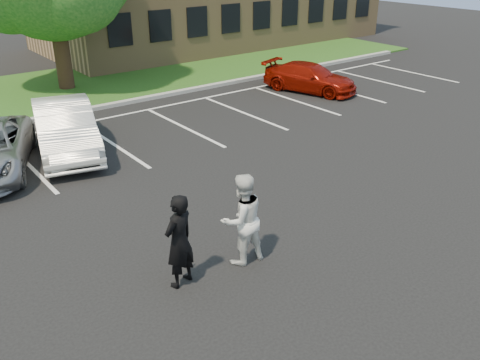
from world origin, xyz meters
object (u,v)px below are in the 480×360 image
at_px(man_white_shirt, 242,219).
at_px(car_red_compact, 310,78).
at_px(man_black_suit, 179,241).
at_px(car_white_sedan, 65,128).

relative_size(man_white_shirt, car_red_compact, 0.46).
bearing_deg(man_white_shirt, man_black_suit, 0.52).
height_order(man_black_suit, car_red_compact, man_black_suit).
relative_size(man_black_suit, car_white_sedan, 0.40).
xyz_separation_m(man_white_shirt, car_white_sedan, (-0.64, 8.30, -0.18)).
distance_m(man_white_shirt, car_white_sedan, 8.32).
distance_m(man_black_suit, man_white_shirt, 1.45).
xyz_separation_m(man_white_shirt, car_red_compact, (10.76, 8.83, -0.37)).
relative_size(man_black_suit, car_red_compact, 0.45).
bearing_deg(man_white_shirt, car_red_compact, -136.14).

